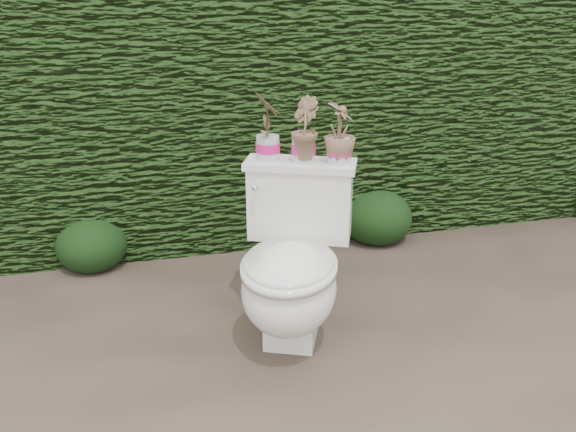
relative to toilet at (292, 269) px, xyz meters
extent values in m
plane|color=brown|center=(-0.04, -0.12, -0.36)|extent=(60.00, 60.00, 0.00)
cube|color=#2C4E1A|center=(-0.04, 1.48, 0.44)|extent=(8.00, 1.00, 1.60)
cube|color=white|center=(0.01, 0.02, -0.26)|extent=(0.32, 0.36, 0.20)
ellipsoid|color=white|center=(-0.03, -0.07, -0.06)|extent=(0.58, 0.63, 0.39)
cube|color=white|center=(0.09, 0.22, 0.22)|extent=(0.50, 0.34, 0.34)
cube|color=white|center=(0.09, 0.22, 0.40)|extent=(0.53, 0.37, 0.03)
cylinder|color=silver|center=(-0.11, 0.21, 0.32)|extent=(0.04, 0.06, 0.02)
sphere|color=silver|center=(-0.13, 0.18, 0.32)|extent=(0.03, 0.03, 0.03)
imported|color=#266F22|center=(-0.04, 0.28, 0.57)|extent=(0.12, 0.16, 0.29)
imported|color=#266F22|center=(0.11, 0.21, 0.56)|extent=(0.12, 0.15, 0.27)
imported|color=#266F22|center=(0.25, 0.15, 0.55)|extent=(0.18, 0.18, 0.26)
ellipsoid|color=#183412|center=(-0.92, 1.00, -0.20)|extent=(0.40, 0.40, 0.32)
ellipsoid|color=#183412|center=(0.79, 0.97, -0.18)|extent=(0.44, 0.44, 0.35)
camera|label=1|loc=(-0.60, -2.32, 1.20)|focal=38.00mm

